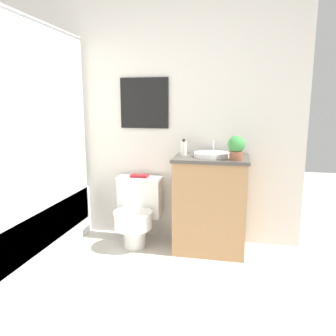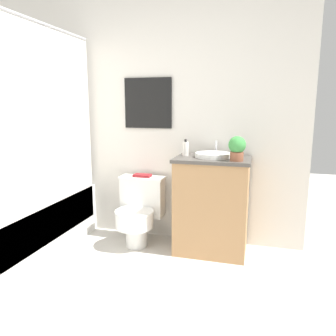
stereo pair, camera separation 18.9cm
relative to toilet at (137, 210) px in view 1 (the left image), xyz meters
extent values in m
cube|color=silver|center=(-0.10, 0.27, 0.91)|extent=(3.29, 0.05, 2.50)
cube|color=black|center=(0.02, 0.23, 1.02)|extent=(0.48, 0.02, 0.48)
cube|color=beige|center=(0.02, 0.23, 1.02)|extent=(0.45, 0.01, 0.45)
cube|color=white|center=(-0.92, -0.54, -0.09)|extent=(0.65, 1.56, 0.50)
cube|color=silver|center=(-0.60, -0.54, 0.72)|extent=(0.01, 1.43, 1.78)
cylinder|color=#B7B7BC|center=(-0.60, -0.54, 1.63)|extent=(0.02, 1.43, 0.02)
cylinder|color=white|center=(0.00, -0.08, -0.24)|extent=(0.20, 0.20, 0.21)
cylinder|color=white|center=(0.00, -0.12, -0.06)|extent=(0.35, 0.35, 0.14)
cylinder|color=white|center=(0.00, -0.12, 0.02)|extent=(0.36, 0.36, 0.02)
cube|color=white|center=(0.00, 0.11, 0.10)|extent=(0.42, 0.17, 0.38)
cube|color=white|center=(0.00, 0.11, 0.29)|extent=(0.44, 0.18, 0.02)
cube|color=#AD7F51|center=(0.70, 0.00, 0.08)|extent=(0.64, 0.42, 0.85)
cube|color=#4C4742|center=(0.70, 0.00, 0.53)|extent=(0.67, 0.45, 0.03)
cylinder|color=white|center=(0.70, 0.02, 0.56)|extent=(0.32, 0.32, 0.04)
cylinder|color=silver|center=(0.70, 0.21, 0.61)|extent=(0.02, 0.02, 0.13)
cylinder|color=silver|center=(0.44, 0.06, 0.60)|extent=(0.06, 0.06, 0.13)
cylinder|color=black|center=(0.44, 0.06, 0.68)|extent=(0.02, 0.02, 0.02)
cylinder|color=brown|center=(0.92, -0.11, 0.58)|extent=(0.11, 0.11, 0.08)
sphere|color=#3D8E42|center=(0.92, -0.11, 0.67)|extent=(0.14, 0.14, 0.14)
cube|color=maroon|center=(0.00, 0.11, 0.32)|extent=(0.17, 0.10, 0.02)
camera|label=1|loc=(0.92, -2.89, 0.99)|focal=35.00mm
camera|label=2|loc=(1.10, -2.85, 0.99)|focal=35.00mm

